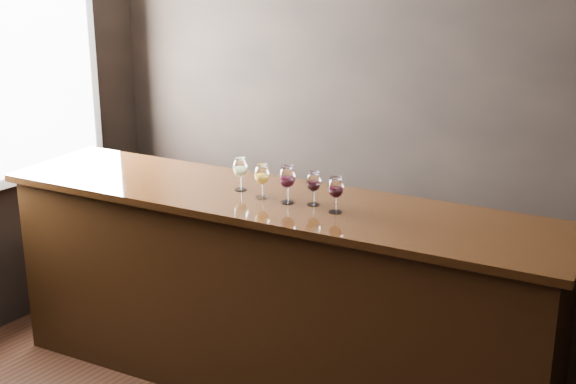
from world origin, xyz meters
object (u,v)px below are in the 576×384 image
Objects in this scene: bar_counter at (274,297)px; glass_white at (240,168)px; glass_red_c at (336,188)px; glass_amber at (262,175)px; back_bar_shelf at (498,321)px; glass_red_a at (287,178)px; glass_red_b at (314,183)px.

glass_white is at bearing 172.23° from bar_counter.
glass_amber is at bearing -176.22° from glass_red_c.
glass_white is at bearing -154.39° from back_bar_shelf.
glass_red_a is 1.07× the size of glass_red_c.
glass_amber reaches higher than bar_counter.
glass_amber is (-0.05, -0.04, 0.72)m from bar_counter.
glass_red_a is 1.12× the size of glass_red_b.
glass_red_c is (0.29, 0.02, -0.01)m from glass_red_a.
glass_red_b is (0.24, 0.02, 0.72)m from bar_counter.
glass_red_a is (-0.97, -0.66, 0.83)m from back_bar_shelf.
glass_amber is at bearing -175.41° from glass_red_a.
bar_counter is at bearing 166.88° from glass_red_a.
back_bar_shelf is at bearing 30.59° from glass_amber.
bar_counter is 0.76m from glass_white.
bar_counter is 1.25× the size of back_bar_shelf.
glass_white is (-1.31, -0.63, 0.82)m from back_bar_shelf.
glass_red_a reaches higher than glass_amber.
glass_amber is 0.30m from glass_red_b.
glass_red_a is (0.16, 0.01, 0.01)m from glass_amber.
glass_red_b is (-0.84, -0.61, 0.81)m from back_bar_shelf.
glass_amber is (-1.13, -0.67, 0.82)m from back_bar_shelf.
bar_counter is 1.26m from back_bar_shelf.
glass_red_a reaches higher than bar_counter.
glass_red_b is at bearing 11.97° from glass_amber.
glass_red_a is 0.14m from glass_red_b.
glass_red_a is at bearing -145.98° from back_bar_shelf.
bar_counter is 0.72m from glass_amber.
bar_counter is at bearing -149.66° from back_bar_shelf.
glass_amber is at bearing -168.03° from glass_red_b.
back_bar_shelf is 1.44m from glass_red_a.
glass_red_c reaches higher than bar_counter.
back_bar_shelf is at bearing 43.13° from glass_red_c.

